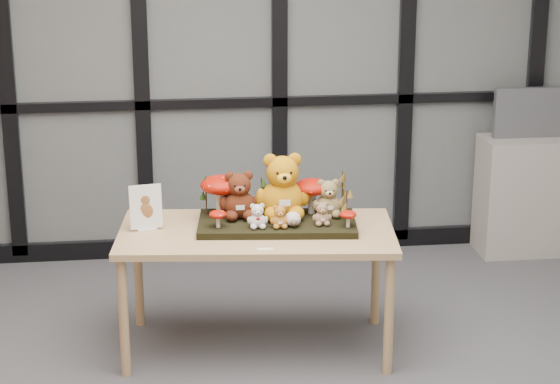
{
  "coord_description": "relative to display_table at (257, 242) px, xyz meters",
  "views": [
    {
      "loc": [
        -0.35,
        -4.07,
        2.45
      ],
      "look_at": [
        0.26,
        0.92,
        0.9
      ],
      "focal_mm": 65.0,
      "sensor_mm": 36.0,
      "label": 1
    }
  ],
  "objects": [
    {
      "name": "cabinet",
      "position": [
        1.95,
        1.29,
        -0.21
      ],
      "size": [
        0.6,
        0.35,
        0.8
      ],
      "primitive_type": "cube",
      "color": "#9E968D",
      "rests_on": "floor"
    },
    {
      "name": "room_shell",
      "position": [
        -0.14,
        -0.96,
        1.07
      ],
      "size": [
        5.0,
        5.0,
        5.0
      ],
      "color": "#B2B0A8",
      "rests_on": "floor"
    },
    {
      "name": "sprig_dry_mid_right",
      "position": [
        0.48,
        -0.01,
        0.19
      ],
      "size": [
        0.05,
        0.05,
        0.17
      ],
      "primitive_type": null,
      "color": "brown",
      "rests_on": "diorama_tray"
    },
    {
      "name": "sign_holder",
      "position": [
        -0.58,
        0.08,
        0.18
      ],
      "size": [
        0.17,
        0.08,
        0.25
      ],
      "rotation": [
        0.0,
        0.0,
        0.17
      ],
      "color": "silver",
      "rests_on": "display_table"
    },
    {
      "name": "sprig_green_mid_left",
      "position": [
        -0.12,
        0.22,
        0.22
      ],
      "size": [
        0.05,
        0.05,
        0.22
      ],
      "primitive_type": null,
      "color": "#14340B",
      "rests_on": "diorama_tray"
    },
    {
      "name": "display_table",
      "position": [
        0.0,
        0.0,
        0.0
      ],
      "size": [
        1.52,
        0.88,
        0.68
      ],
      "rotation": [
        0.0,
        0.0,
        -0.11
      ],
      "color": "tan",
      "rests_on": "floor"
    },
    {
      "name": "bear_pooh_yellow",
      "position": [
        0.15,
        0.11,
        0.3
      ],
      "size": [
        0.32,
        0.3,
        0.38
      ],
      "primitive_type": null,
      "rotation": [
        0.0,
        0.0,
        -0.11
      ],
      "color": "orange",
      "rests_on": "diorama_tray"
    },
    {
      "name": "sprig_green_far_left",
      "position": [
        -0.25,
        0.19,
        0.21
      ],
      "size": [
        0.05,
        0.05,
        0.21
      ],
      "primitive_type": null,
      "color": "#14340B",
      "rests_on": "diorama_tray"
    },
    {
      "name": "label_card",
      "position": [
        0.01,
        -0.29,
        0.07
      ],
      "size": [
        0.08,
        0.03,
        0.0
      ],
      "primitive_type": "cube",
      "color": "white",
      "rests_on": "display_table"
    },
    {
      "name": "bear_white_bow",
      "position": [
        -0.0,
        -0.06,
        0.18
      ],
      "size": [
        0.12,
        0.11,
        0.14
      ],
      "primitive_type": null,
      "rotation": [
        0.0,
        0.0,
        -0.11
      ],
      "color": "white",
      "rests_on": "diorama_tray"
    },
    {
      "name": "bear_small_yellow",
      "position": [
        0.11,
        -0.07,
        0.17
      ],
      "size": [
        0.11,
        0.1,
        0.13
      ],
      "primitive_type": null,
      "rotation": [
        0.0,
        0.0,
        -0.11
      ],
      "color": "#B56F26",
      "rests_on": "diorama_tray"
    },
    {
      "name": "bear_tan_back",
      "position": [
        0.4,
        0.09,
        0.22
      ],
      "size": [
        0.19,
        0.17,
        0.23
      ],
      "primitive_type": null,
      "rotation": [
        0.0,
        0.0,
        -0.11
      ],
      "color": "olive",
      "rests_on": "diorama_tray"
    },
    {
      "name": "plush_cream_hedgehog",
      "position": [
        0.18,
        -0.06,
        0.15
      ],
      "size": [
        0.07,
        0.07,
        0.09
      ],
      "primitive_type": null,
      "rotation": [
        0.0,
        0.0,
        -0.11
      ],
      "color": "silver",
      "rests_on": "diorama_tray"
    },
    {
      "name": "mushroom_back_right",
      "position": [
        0.32,
        0.14,
        0.21
      ],
      "size": [
        0.19,
        0.19,
        0.21
      ],
      "primitive_type": null,
      "color": "#A11105",
      "rests_on": "diorama_tray"
    },
    {
      "name": "sprig_dry_far_right",
      "position": [
        0.47,
        0.1,
        0.23
      ],
      "size": [
        0.05,
        0.05,
        0.24
      ],
      "primitive_type": null,
      "color": "brown",
      "rests_on": "diorama_tray"
    },
    {
      "name": "mushroom_front_left",
      "position": [
        -0.21,
        -0.03,
        0.15
      ],
      "size": [
        0.09,
        0.09,
        0.1
      ],
      "primitive_type": null,
      "color": "#A11105",
      "rests_on": "diorama_tray"
    },
    {
      "name": "monitor",
      "position": [
        1.95,
        1.31,
        0.36
      ],
      "size": [
        0.48,
        0.05,
        0.34
      ],
      "color": "#51535A",
      "rests_on": "cabinet"
    },
    {
      "name": "mushroom_back_left",
      "position": [
        -0.18,
        0.18,
        0.22
      ],
      "size": [
        0.22,
        0.22,
        0.24
      ],
      "primitive_type": null,
      "color": "#A11105",
      "rests_on": "diorama_tray"
    },
    {
      "name": "bear_beige_small",
      "position": [
        0.34,
        -0.05,
        0.17
      ],
      "size": [
        0.11,
        0.1,
        0.14
      ],
      "primitive_type": null,
      "rotation": [
        0.0,
        0.0,
        -0.11
      ],
      "color": "#946E4D",
      "rests_on": "diorama_tray"
    },
    {
      "name": "glass_partition",
      "position": [
        -0.14,
        1.51,
        0.8
      ],
      "size": [
        4.9,
        0.06,
        2.78
      ],
      "color": "#2D383F",
      "rests_on": "floor"
    },
    {
      "name": "sprig_green_centre",
      "position": [
        0.05,
        0.21,
        0.2
      ],
      "size": [
        0.05,
        0.05,
        0.19
      ],
      "primitive_type": null,
      "color": "#14340B",
      "rests_on": "diorama_tray"
    },
    {
      "name": "bear_brown_medium",
      "position": [
        -0.08,
        0.12,
        0.24
      ],
      "size": [
        0.23,
        0.22,
        0.28
      ],
      "primitive_type": null,
      "rotation": [
        0.0,
        0.0,
        -0.11
      ],
      "color": "#4F1E0F",
      "rests_on": "diorama_tray"
    },
    {
      "name": "diorama_tray",
      "position": [
        0.11,
        0.04,
        0.09
      ],
      "size": [
        0.88,
        0.5,
        0.04
      ],
      "primitive_type": "cube",
      "rotation": [
        0.0,
        0.0,
        -0.11
      ],
      "color": "black",
      "rests_on": "display_table"
    },
    {
      "name": "mushroom_front_right",
      "position": [
        0.47,
        -0.11,
        0.15
      ],
      "size": [
        0.09,
        0.09,
        0.1
      ],
      "primitive_type": null,
      "color": "#A11105",
      "rests_on": "diorama_tray"
    }
  ]
}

